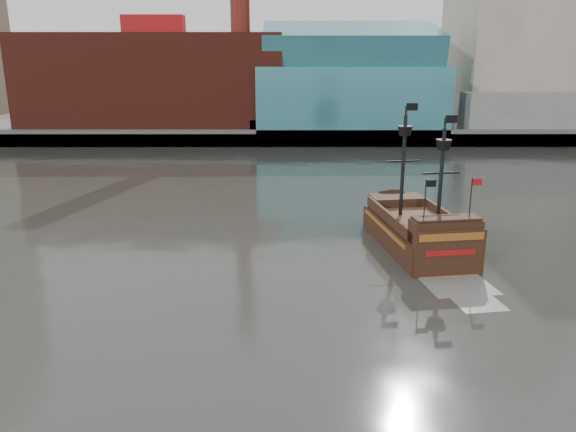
{
  "coord_description": "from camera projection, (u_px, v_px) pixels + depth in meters",
  "views": [
    {
      "loc": [
        -0.28,
        -24.38,
        13.29
      ],
      "look_at": [
        -0.21,
        8.52,
        4.0
      ],
      "focal_mm": 35.0,
      "sensor_mm": 36.0,
      "label": 1
    }
  ],
  "objects": [
    {
      "name": "ground",
      "position": [
        293.0,
        343.0,
        27.08
      ],
      "size": [
        400.0,
        400.0,
        0.0
      ],
      "primitive_type": "plane",
      "color": "#292C26",
      "rests_on": "ground"
    },
    {
      "name": "promenade_far",
      "position": [
        288.0,
        120.0,
        115.34
      ],
      "size": [
        220.0,
        60.0,
        2.0
      ],
      "primitive_type": "cube",
      "color": "slate",
      "rests_on": "ground"
    },
    {
      "name": "seawall",
      "position": [
        289.0,
        138.0,
        86.87
      ],
      "size": [
        220.0,
        1.0,
        2.6
      ],
      "primitive_type": "cube",
      "color": "#4C4C49",
      "rests_on": "ground"
    },
    {
      "name": "pirate_ship",
      "position": [
        417.0,
        235.0,
        40.42
      ],
      "size": [
        6.38,
        15.13,
        10.98
      ],
      "rotation": [
        0.0,
        0.0,
        0.14
      ],
      "color": "black",
      "rests_on": "ground"
    }
  ]
}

